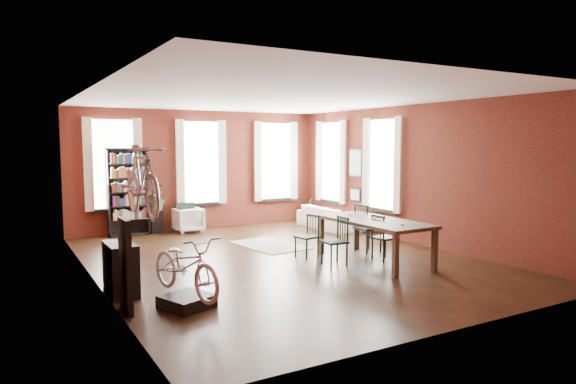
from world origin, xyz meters
TOP-DOWN VIEW (x-y plane):
  - room at (0.25, 0.62)m, footprint 9.00×9.04m
  - dining_table at (1.48, -1.09)m, footprint 1.14×2.45m
  - dining_chair_a at (0.64, -0.95)m, footprint 0.45×0.45m
  - dining_chair_b at (0.55, -0.11)m, footprint 0.47×0.47m
  - dining_chair_c at (1.77, -1.07)m, footprint 0.43×0.43m
  - dining_chair_d at (2.00, -0.26)m, footprint 0.49×0.49m
  - bookshelf at (-2.00, 4.30)m, footprint 1.00×0.32m
  - white_armchair at (-0.54, 4.01)m, footprint 0.69×0.65m
  - cream_sofa at (2.95, 2.60)m, footprint 0.61×2.08m
  - striped_rug at (0.48, 1.37)m, footprint 1.35×1.95m
  - bike_trainer at (-2.61, -2.00)m, footprint 0.80×0.80m
  - bike_wall_rack at (-3.40, -1.80)m, footprint 0.16×0.60m
  - console_table at (-3.28, -0.90)m, footprint 0.40×0.80m
  - plant_stand at (-1.28, 4.30)m, footprint 0.34×0.34m
  - plant_by_sofa at (3.15, 4.03)m, footprint 0.52×0.76m
  - plant_small at (3.14, 0.18)m, footprint 0.22×0.38m
  - bicycle_floor at (-2.62, -2.00)m, footprint 0.75×0.97m
  - bicycle_hung at (-3.15, -1.80)m, footprint 0.47×1.00m
  - plant_on_stand at (-1.27, 4.30)m, footprint 0.72×0.78m

SIDE VIEW (x-z plane):
  - striped_rug at x=0.48m, z-range 0.00..0.01m
  - plant_small at x=3.14m, z-range 0.00..0.13m
  - bike_trainer at x=-2.61m, z-range 0.00..0.18m
  - plant_by_sofa at x=3.15m, z-range 0.00..0.31m
  - plant_stand at x=-1.28m, z-range 0.00..0.58m
  - white_armchair at x=-0.54m, z-range 0.00..0.70m
  - console_table at x=-3.28m, z-range 0.00..0.80m
  - cream_sofa at x=2.95m, z-range 0.00..0.81m
  - dining_table at x=1.48m, z-range 0.00..0.83m
  - dining_chair_b at x=0.55m, z-range 0.00..0.86m
  - dining_chair_c at x=1.77m, z-range 0.00..0.91m
  - dining_chair_a at x=0.64m, z-range 0.00..0.92m
  - dining_chair_d at x=2.00m, z-range 0.00..1.02m
  - bike_wall_rack at x=-3.40m, z-range 0.00..1.30m
  - plant_on_stand at x=-1.27m, z-range 0.58..1.12m
  - bicycle_floor at x=-2.62m, z-range 0.18..1.82m
  - bookshelf at x=-2.00m, z-range 0.00..2.20m
  - bicycle_hung at x=-3.15m, z-range 1.30..2.96m
  - room at x=0.25m, z-range 0.53..3.75m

